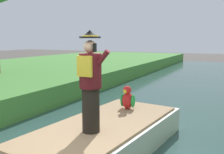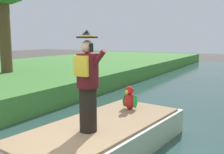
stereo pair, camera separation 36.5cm
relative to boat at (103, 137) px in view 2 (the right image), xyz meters
name	(u,v)px [view 2 (the right image)]	position (x,y,z in m)	size (l,w,h in m)	color
boat	(103,137)	(0.00, 0.00, 0.00)	(2.22, 4.36, 0.61)	silver
person_pirate	(88,82)	(0.04, -0.54, 1.23)	(0.61, 0.42, 1.85)	black
parrot_plush	(130,99)	(0.01, 1.22, 0.55)	(0.36, 0.35, 0.57)	red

